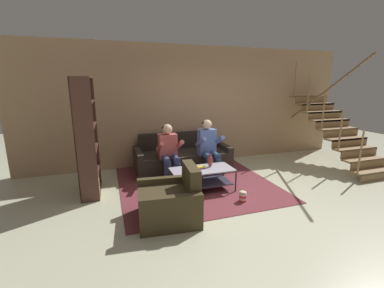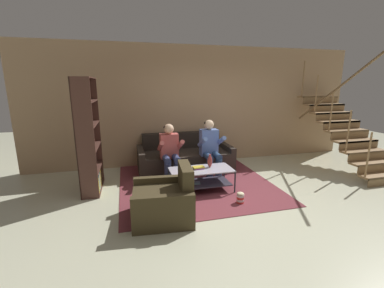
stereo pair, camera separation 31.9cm
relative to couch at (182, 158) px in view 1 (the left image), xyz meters
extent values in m
plane|color=beige|center=(0.54, -1.88, -0.28)|extent=(16.80, 16.80, 0.00)
cube|color=tan|center=(0.54, 0.58, 1.17)|extent=(8.40, 0.12, 2.90)
cube|color=#A17A4F|center=(3.75, -1.90, -0.11)|extent=(1.07, 0.27, 0.04)
cube|color=olive|center=(3.75, -2.02, -0.19)|extent=(1.07, 0.02, 0.18)
cube|color=#A17A4F|center=(3.75, -1.63, 0.07)|extent=(1.07, 0.27, 0.04)
cube|color=olive|center=(3.75, -1.75, 0.00)|extent=(1.07, 0.02, 0.18)
cube|color=#A17A4F|center=(3.75, -1.36, 0.25)|extent=(1.07, 0.27, 0.04)
cube|color=olive|center=(3.75, -1.49, 0.18)|extent=(1.07, 0.02, 0.18)
cube|color=#A17A4F|center=(3.75, -1.09, 0.44)|extent=(1.07, 0.27, 0.04)
cube|color=olive|center=(3.75, -1.22, 0.37)|extent=(1.07, 0.02, 0.18)
cube|color=#A17A4F|center=(3.75, -0.83, 0.62)|extent=(1.07, 0.27, 0.04)
cube|color=olive|center=(3.75, -0.95, 0.55)|extent=(1.07, 0.02, 0.18)
cube|color=#A17A4F|center=(3.75, -0.56, 0.81)|extent=(1.07, 0.27, 0.04)
cube|color=olive|center=(3.75, -0.68, 0.74)|extent=(1.07, 0.02, 0.18)
cube|color=#A17A4F|center=(3.75, -0.29, 0.99)|extent=(1.07, 0.27, 0.04)
cube|color=olive|center=(3.75, -0.41, 0.92)|extent=(1.07, 0.02, 0.18)
cube|color=#A17A4F|center=(3.75, -0.02, 1.18)|extent=(1.07, 0.27, 0.04)
cube|color=olive|center=(3.75, -0.15, 1.11)|extent=(1.07, 0.02, 0.18)
cube|color=#A17A4F|center=(3.75, 0.25, 1.36)|extent=(1.07, 0.27, 0.04)
cube|color=olive|center=(3.75, 0.12, 1.29)|extent=(1.07, 0.02, 0.18)
cylinder|color=#A17A4F|center=(3.25, -1.90, 0.36)|extent=(0.04, 0.04, 0.90)
cylinder|color=#A17A4F|center=(3.25, -1.36, 0.72)|extent=(0.04, 0.04, 0.90)
cylinder|color=#A17A4F|center=(3.25, -0.83, 1.09)|extent=(0.04, 0.04, 0.90)
cylinder|color=#A17A4F|center=(3.25, -0.29, 1.46)|extent=(0.04, 0.04, 0.90)
cylinder|color=#A17A4F|center=(3.25, 0.25, 1.83)|extent=(0.04, 0.04, 0.90)
cylinder|color=brown|center=(3.25, -0.83, 1.54)|extent=(0.05, 2.17, 1.52)
cube|color=#2F2821|center=(0.00, -0.05, -0.06)|extent=(1.91, 0.98, 0.44)
cube|color=black|center=(0.00, 0.35, 0.36)|extent=(1.91, 0.18, 0.39)
cube|color=#2F2821|center=(-1.02, -0.05, 0.00)|extent=(0.13, 0.98, 0.56)
cube|color=#2F2821|center=(1.02, -0.05, 0.00)|extent=(0.13, 0.98, 0.56)
cylinder|color=navy|center=(-0.54, -0.84, -0.06)|extent=(0.14, 0.14, 0.44)
cylinder|color=navy|center=(-0.34, -0.84, -0.06)|extent=(0.14, 0.14, 0.44)
cylinder|color=navy|center=(-0.54, -0.66, 0.20)|extent=(0.14, 0.42, 0.14)
cylinder|color=navy|center=(-0.34, -0.66, 0.20)|extent=(0.14, 0.42, 0.14)
cube|color=#B8534E|center=(-0.44, -0.46, 0.42)|extent=(0.38, 0.22, 0.52)
cylinder|color=#B8534E|center=(-0.65, -0.64, 0.48)|extent=(0.09, 0.49, 0.31)
cylinder|color=#B8534E|center=(-0.24, -0.64, 0.48)|extent=(0.09, 0.49, 0.31)
sphere|color=beige|center=(-0.44, -0.46, 0.79)|extent=(0.21, 0.21, 0.21)
ellipsoid|color=black|center=(-0.44, -0.44, 0.82)|extent=(0.21, 0.21, 0.13)
cylinder|color=navy|center=(0.34, -0.84, -0.06)|extent=(0.14, 0.14, 0.44)
cylinder|color=navy|center=(0.54, -0.84, -0.06)|extent=(0.14, 0.14, 0.44)
cylinder|color=navy|center=(0.34, -0.66, 0.20)|extent=(0.14, 0.42, 0.14)
cylinder|color=navy|center=(0.54, -0.66, 0.20)|extent=(0.14, 0.42, 0.14)
cube|color=#5C78BA|center=(0.44, -0.46, 0.45)|extent=(0.38, 0.22, 0.58)
cylinder|color=#5C78BA|center=(0.24, -0.64, 0.51)|extent=(0.09, 0.49, 0.31)
cylinder|color=#5C78BA|center=(0.65, -0.64, 0.51)|extent=(0.09, 0.49, 0.31)
sphere|color=beige|center=(0.44, -0.46, 0.84)|extent=(0.21, 0.21, 0.21)
ellipsoid|color=black|center=(0.44, -0.44, 0.87)|extent=(0.21, 0.21, 0.13)
cube|color=#BAB7C6|center=(0.01, -1.32, 0.14)|extent=(1.18, 0.56, 0.02)
cube|color=#373644|center=(0.01, -1.32, -0.13)|extent=(1.08, 0.52, 0.02)
cylinder|color=#263238|center=(-0.56, -1.58, -0.07)|extent=(0.03, 0.03, 0.43)
cylinder|color=#263238|center=(0.59, -1.58, -0.07)|extent=(0.03, 0.03, 0.43)
cylinder|color=#263238|center=(-0.56, -1.05, -0.07)|extent=(0.03, 0.03, 0.43)
cylinder|color=#263238|center=(0.59, -1.05, -0.07)|extent=(0.03, 0.03, 0.43)
cube|color=#957C55|center=(-0.30, -1.35, -0.11)|extent=(0.21, 0.18, 0.02)
cube|color=#769BB6|center=(-0.10, -1.33, -0.11)|extent=(0.18, 0.15, 0.02)
cube|color=brown|center=(0.01, -0.78, -0.27)|extent=(3.00, 3.27, 0.01)
cube|color=#7F585D|center=(0.01, -0.78, -0.27)|extent=(1.65, 1.80, 0.00)
ellipsoid|color=#953431|center=(0.21, -1.24, 0.26)|extent=(0.09, 0.09, 0.23)
cylinder|color=#953431|center=(0.21, -1.24, 0.37)|extent=(0.04, 0.04, 0.05)
cube|color=#912D93|center=(-0.03, -1.28, 0.16)|extent=(0.19, 0.16, 0.02)
cube|color=gold|center=(-0.03, -1.28, 0.18)|extent=(0.23, 0.14, 0.02)
cube|color=#503027|center=(-1.99, -1.19, 0.77)|extent=(0.31, 0.03, 2.10)
cube|color=#503027|center=(-1.97, -0.26, 0.77)|extent=(0.31, 0.03, 2.10)
cube|color=#503027|center=(-2.13, -0.72, 0.77)|extent=(0.04, 0.95, 2.10)
cube|color=#503027|center=(-1.98, -0.72, -0.27)|extent=(0.33, 0.92, 0.02)
cube|color=#503027|center=(-1.98, -0.72, 0.14)|extent=(0.33, 0.92, 0.02)
cube|color=#503027|center=(-1.98, -0.72, 0.56)|extent=(0.33, 0.92, 0.02)
cube|color=#503027|center=(-1.98, -0.72, 0.98)|extent=(0.33, 0.92, 0.02)
cube|color=#503027|center=(-1.98, -0.72, 1.40)|extent=(0.33, 0.92, 0.02)
cube|color=#503027|center=(-1.98, -0.72, 1.81)|extent=(0.33, 0.92, 0.02)
cube|color=gold|center=(-1.98, -1.15, -0.08)|extent=(0.27, 0.04, 0.35)
cube|color=#2D8E4A|center=(-1.97, -1.11, -0.11)|extent=(0.23, 0.05, 0.29)
cube|color=gold|center=(-1.96, -1.06, -0.08)|extent=(0.22, 0.03, 0.35)
cube|color=gold|center=(-1.98, -1.02, -0.11)|extent=(0.26, 0.06, 0.30)
cube|color=gold|center=(-1.96, -0.96, -0.15)|extent=(0.23, 0.05, 0.22)
cube|color=#6BA1B5|center=(-1.96, -0.91, -0.14)|extent=(0.22, 0.03, 0.24)
cube|color=#7097B9|center=(-1.95, -0.87, -0.09)|extent=(0.20, 0.04, 0.33)
cube|color=orange|center=(-1.99, -0.83, -0.08)|extent=(0.28, 0.04, 0.36)
cube|color=teal|center=(-1.98, -0.78, -0.08)|extent=(0.27, 0.05, 0.35)
cube|color=gold|center=(-1.95, -0.73, -0.13)|extent=(0.21, 0.05, 0.25)
cube|color=#2C212B|center=(-1.96, -0.67, -0.12)|extent=(0.23, 0.05, 0.28)
cube|color=gold|center=(-1.97, -0.62, -0.10)|extent=(0.26, 0.04, 0.32)
cube|color=#413620|center=(-0.85, -2.16, -0.06)|extent=(0.92, 0.70, 0.43)
cube|color=#413620|center=(-0.50, -2.20, 0.35)|extent=(0.22, 0.64, 0.39)
cube|color=#413620|center=(-0.81, -1.80, -0.01)|extent=(0.87, 0.19, 0.53)
cube|color=#413620|center=(-0.88, -2.53, -0.01)|extent=(0.87, 0.19, 0.53)
cylinder|color=red|center=(0.50, -2.00, -0.26)|extent=(0.13, 0.13, 0.04)
cylinder|color=white|center=(0.50, -2.00, -0.22)|extent=(0.13, 0.13, 0.04)
cylinder|color=red|center=(0.50, -2.00, -0.18)|extent=(0.13, 0.13, 0.04)
cylinder|color=white|center=(0.50, -2.00, -0.14)|extent=(0.13, 0.13, 0.04)
ellipsoid|color=beige|center=(0.50, -2.00, -0.10)|extent=(0.12, 0.12, 0.04)
camera|label=1|loc=(-1.62, -5.60, 1.71)|focal=24.00mm
camera|label=2|loc=(-1.31, -5.69, 1.71)|focal=24.00mm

